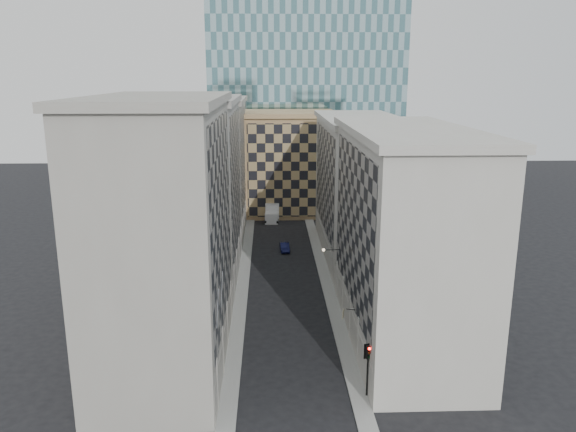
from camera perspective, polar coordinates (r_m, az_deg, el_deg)
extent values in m
plane|color=black|center=(44.09, 0.89, -20.93)|extent=(260.00, 260.00, 0.00)
cube|color=gray|center=(70.77, -4.61, -6.79)|extent=(1.50, 100.00, 0.15)
cube|color=gray|center=(71.05, 3.94, -6.69)|extent=(1.50, 100.00, 0.15)
cube|color=gray|center=(49.85, -12.44, -2.30)|extent=(10.00, 22.00, 23.00)
cube|color=gray|center=(48.80, -6.89, -0.59)|extent=(0.25, 19.36, 18.00)
cube|color=gray|center=(52.85, -6.61, -12.63)|extent=(0.45, 21.12, 3.20)
cube|color=gray|center=(47.93, -13.21, 11.42)|extent=(10.80, 22.80, 0.70)
cylinder|color=gray|center=(45.38, -7.67, -16.64)|extent=(0.90, 0.90, 4.40)
cylinder|color=gray|center=(50.16, -7.05, -13.43)|extent=(0.90, 0.90, 4.40)
cylinder|color=gray|center=(55.07, -6.56, -10.78)|extent=(0.90, 0.90, 4.40)
cylinder|color=gray|center=(60.09, -6.16, -8.57)|extent=(0.90, 0.90, 4.40)
cube|color=#98958D|center=(71.08, -9.32, 2.35)|extent=(10.00, 22.00, 22.00)
cube|color=gray|center=(70.33, -5.41, 3.59)|extent=(0.25, 19.36, 17.00)
cube|color=#98958D|center=(73.12, -5.28, -4.83)|extent=(0.45, 21.12, 3.20)
cube|color=#98958D|center=(69.68, -9.70, 11.52)|extent=(10.80, 22.80, 0.70)
cylinder|color=#98958D|center=(65.18, -5.82, -6.70)|extent=(0.90, 0.90, 4.40)
cylinder|color=#98958D|center=(70.34, -5.53, -5.10)|extent=(0.90, 0.90, 4.40)
cylinder|color=#98958D|center=(75.54, -5.29, -3.72)|extent=(0.90, 0.90, 4.40)
cylinder|color=#98958D|center=(80.78, -5.07, -2.52)|extent=(0.90, 0.90, 4.40)
cube|color=gray|center=(92.67, -7.63, 4.84)|extent=(10.00, 22.00, 21.00)
cube|color=gray|center=(92.09, -4.62, 5.81)|extent=(0.25, 19.36, 16.00)
cube|color=gray|center=(94.16, -4.55, -0.47)|extent=(0.45, 21.12, 3.20)
cube|color=gray|center=(91.55, -7.86, 11.55)|extent=(10.80, 22.80, 0.70)
cylinder|color=gray|center=(86.06, -4.89, -1.47)|extent=(0.90, 0.90, 4.40)
cylinder|color=gray|center=(91.36, -4.72, -0.54)|extent=(0.90, 0.90, 4.40)
cylinder|color=gray|center=(96.68, -4.57, 0.29)|extent=(0.90, 0.90, 4.40)
cylinder|color=gray|center=(102.03, -4.44, 1.03)|extent=(0.90, 0.90, 4.40)
cube|color=#B5B0A5|center=(54.81, 11.71, -2.39)|extent=(10.00, 26.00, 20.00)
cube|color=gray|center=(53.47, 6.70, -0.93)|extent=(0.25, 22.88, 15.00)
cube|color=#B5B0A5|center=(56.86, 6.49, -10.61)|extent=(0.45, 24.96, 3.20)
cube|color=#B5B0A5|center=(52.85, 12.27, 8.43)|extent=(10.80, 26.80, 0.70)
cylinder|color=#B5B0A5|center=(47.48, 8.57, -15.18)|extent=(0.90, 0.90, 4.40)
cylinder|color=#B5B0A5|center=(51.99, 7.52, -12.39)|extent=(0.90, 0.90, 4.40)
cylinder|color=#B5B0A5|center=(56.63, 6.66, -10.05)|extent=(0.90, 0.90, 4.40)
cylinder|color=#B5B0A5|center=(61.36, 5.94, -8.07)|extent=(0.90, 0.90, 4.40)
cylinder|color=#B5B0A5|center=(66.15, 5.33, -6.37)|extent=(0.90, 0.90, 4.40)
cube|color=#B5B0A5|center=(80.65, 7.26, 2.74)|extent=(10.00, 28.00, 19.00)
cube|color=gray|center=(79.73, 3.82, 3.78)|extent=(0.25, 24.64, 14.00)
cube|color=#B5B0A5|center=(81.95, 3.77, -2.69)|extent=(0.45, 26.88, 3.20)
cube|color=#B5B0A5|center=(79.30, 7.48, 9.73)|extent=(10.80, 28.80, 0.70)
cube|color=tan|center=(105.36, 0.15, 5.26)|extent=(16.00, 14.00, 18.00)
cube|color=tan|center=(98.36, 0.31, 4.62)|extent=(15.20, 0.25, 16.50)
cube|color=tan|center=(104.32, 0.16, 10.37)|extent=(16.80, 14.80, 0.80)
cube|color=#2C2822|center=(118.57, -1.08, 8.69)|extent=(6.00, 6.00, 28.00)
cube|color=#2C2822|center=(118.07, -1.11, 15.81)|extent=(7.00, 7.00, 1.40)
cone|color=#2C2822|center=(118.86, -1.14, 20.98)|extent=(7.20, 7.20, 20.00)
cylinder|color=gray|center=(43.80, -7.17, -9.28)|extent=(0.10, 2.33, 2.33)
cylinder|color=gray|center=(47.48, -6.75, -7.36)|extent=(0.10, 2.33, 2.33)
cylinder|color=black|center=(63.39, 4.45, -3.45)|extent=(1.80, 0.08, 0.08)
sphere|color=#FFE5B2|center=(63.29, 3.63, -3.46)|extent=(0.36, 0.36, 0.36)
cylinder|color=black|center=(47.27, 8.05, -15.88)|extent=(0.14, 0.14, 3.27)
cube|color=black|center=(46.22, 8.15, -13.53)|extent=(0.42, 0.38, 1.12)
cube|color=black|center=(46.36, 8.03, -13.43)|extent=(0.54, 0.22, 1.28)
sphere|color=#FF0C07|center=(45.92, 8.26, -13.20)|extent=(0.20, 0.20, 0.20)
sphere|color=#331E05|center=(46.09, 8.25, -13.61)|extent=(0.20, 0.20, 0.20)
sphere|color=black|center=(46.27, 8.23, -14.03)|extent=(0.20, 0.20, 0.20)
cube|color=white|center=(98.43, -1.65, -0.18)|extent=(2.46, 2.66, 1.88)
cube|color=white|center=(100.89, -1.56, 0.58)|extent=(2.65, 3.91, 3.23)
cylinder|color=black|center=(97.81, -2.29, -0.56)|extent=(0.38, 0.96, 0.94)
cylinder|color=black|center=(97.68, -1.07, -0.57)|extent=(0.38, 0.96, 0.94)
cylinder|color=black|center=(102.44, -2.09, 0.12)|extent=(0.38, 0.96, 0.94)
cylinder|color=black|center=(102.32, -0.93, 0.11)|extent=(0.38, 0.96, 0.94)
imported|color=#10143D|center=(82.93, -0.34, -3.17)|extent=(1.49, 3.78, 1.23)
cylinder|color=black|center=(52.97, 6.40, -9.42)|extent=(0.83, 0.30, 0.06)
cube|color=#C2B68E|center=(53.05, 5.62, -9.86)|extent=(0.27, 0.73, 0.74)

